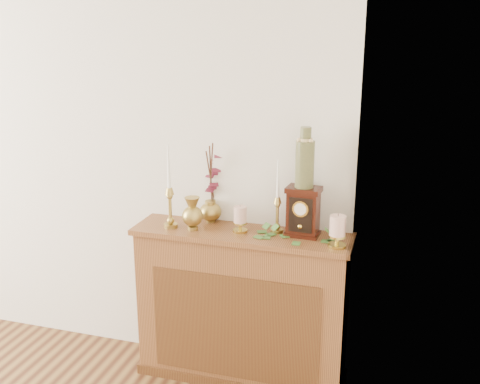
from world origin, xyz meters
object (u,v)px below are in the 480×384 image
(candlestick_left, at_px, (170,201))
(bud_vase, at_px, (192,214))
(ceramic_vase, at_px, (305,161))
(mantel_clock, at_px, (303,212))
(candlestick_center, at_px, (277,209))
(ginger_jar, at_px, (213,185))

(candlestick_left, distance_m, bud_vase, 0.15)
(candlestick_left, bearing_deg, ceramic_vase, 6.91)
(candlestick_left, relative_size, mantel_clock, 1.75)
(candlestick_center, distance_m, bud_vase, 0.48)
(bud_vase, bearing_deg, ceramic_vase, 8.67)
(ceramic_vase, bearing_deg, ginger_jar, 169.63)
(candlestick_center, xyz_separation_m, ceramic_vase, (0.15, -0.00, 0.28))
(candlestick_left, xyz_separation_m, ceramic_vase, (0.75, 0.09, 0.26))
(candlestick_center, relative_size, bud_vase, 2.19)
(bud_vase, relative_size, mantel_clock, 0.69)
(ginger_jar, xyz_separation_m, ceramic_vase, (0.55, -0.10, 0.20))
(ginger_jar, xyz_separation_m, mantel_clock, (0.55, -0.10, -0.08))
(ginger_jar, bearing_deg, candlestick_left, -134.95)
(ginger_jar, distance_m, ceramic_vase, 0.60)
(candlestick_center, distance_m, ceramic_vase, 0.32)
(candlestick_left, bearing_deg, mantel_clock, 6.73)
(ginger_jar, height_order, ceramic_vase, ceramic_vase)
(ginger_jar, bearing_deg, mantel_clock, -10.63)
(candlestick_center, xyz_separation_m, mantel_clock, (0.14, -0.01, -0.00))
(bud_vase, relative_size, ginger_jar, 0.40)
(bud_vase, relative_size, ceramic_vase, 0.59)
(candlestick_left, relative_size, candlestick_center, 1.15)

